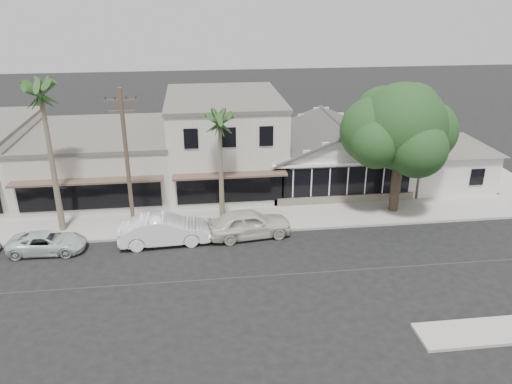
{
  "coord_description": "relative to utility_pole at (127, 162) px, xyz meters",
  "views": [
    {
      "loc": [
        -5.06,
        -22.13,
        13.97
      ],
      "look_at": [
        -1.57,
        6.0,
        2.27
      ],
      "focal_mm": 35.0,
      "sensor_mm": 36.0,
      "label": 1
    }
  ],
  "objects": [
    {
      "name": "row_building_near",
      "position": [
        6.0,
        8.3,
        -1.54
      ],
      "size": [
        8.0,
        10.0,
        6.5
      ],
      "primitive_type": "cube",
      "color": "silver",
      "rests_on": "ground"
    },
    {
      "name": "ground",
      "position": [
        9.0,
        -5.2,
        -4.79
      ],
      "size": [
        140.0,
        140.0,
        0.0
      ],
      "primitive_type": "plane",
      "color": "black",
      "rests_on": "ground"
    },
    {
      "name": "car_0",
      "position": [
        6.84,
        -0.64,
        -3.94
      ],
      "size": [
        5.2,
        2.6,
        1.7
      ],
      "primitive_type": "imported",
      "rotation": [
        0.0,
        0.0,
        1.69
      ],
      "color": "beige",
      "rests_on": "ground"
    },
    {
      "name": "row_building_midnear",
      "position": [
        -3.0,
        8.3,
        -2.69
      ],
      "size": [
        10.0,
        10.0,
        4.2
      ],
      "primitive_type": "cube",
      "color": "#B5B3A3",
      "rests_on": "ground"
    },
    {
      "name": "utility_pole",
      "position": [
        0.0,
        0.0,
        0.0
      ],
      "size": [
        1.8,
        0.24,
        9.0
      ],
      "color": "brown",
      "rests_on": "ground"
    },
    {
      "name": "palm_east",
      "position": [
        5.35,
        1.55,
        1.75
      ],
      "size": [
        2.67,
        2.67,
        7.63
      ],
      "color": "#726651",
      "rests_on": "ground"
    },
    {
      "name": "car_1",
      "position": [
        1.84,
        -0.89,
        -3.92
      ],
      "size": [
        5.35,
        2.13,
        1.73
      ],
      "primitive_type": "imported",
      "rotation": [
        0.0,
        0.0,
        1.63
      ],
      "color": "white",
      "rests_on": "ground"
    },
    {
      "name": "sidewalk_north",
      "position": [
        1.0,
        1.55,
        -4.71
      ],
      "size": [
        90.0,
        3.5,
        0.15
      ],
      "primitive_type": "cube",
      "color": "#9E9991",
      "rests_on": "ground"
    },
    {
      "name": "car_2",
      "position": [
        -4.7,
        -1.13,
        -4.2
      ],
      "size": [
        4.31,
        2.12,
        1.18
      ],
      "primitive_type": "imported",
      "rotation": [
        0.0,
        0.0,
        1.53
      ],
      "color": "silver",
      "rests_on": "ground"
    },
    {
      "name": "side_cottage",
      "position": [
        22.2,
        6.3,
        -3.29
      ],
      "size": [
        6.0,
        6.0,
        3.0
      ],
      "primitive_type": "cube",
      "color": "white",
      "rests_on": "ground"
    },
    {
      "name": "shade_tree",
      "position": [
        16.73,
        1.98,
        0.88
      ],
      "size": [
        7.76,
        7.02,
        8.61
      ],
      "rotation": [
        0.0,
        0.0,
        0.33
      ],
      "color": "#423528",
      "rests_on": "ground"
    },
    {
      "name": "corner_shop",
      "position": [
        14.0,
        7.27,
        -2.17
      ],
      "size": [
        10.4,
        8.6,
        5.1
      ],
      "color": "white",
      "rests_on": "ground"
    },
    {
      "name": "palm_mid",
      "position": [
        -4.47,
        1.38,
        3.65
      ],
      "size": [
        2.9,
        2.9,
        9.79
      ],
      "color": "#726651",
      "rests_on": "ground"
    }
  ]
}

